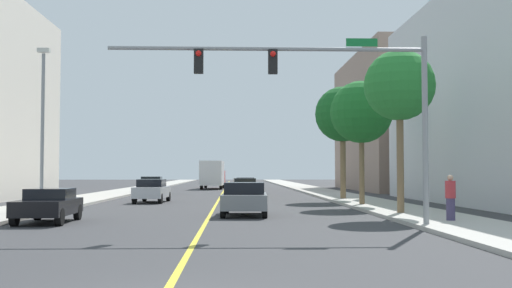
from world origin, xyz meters
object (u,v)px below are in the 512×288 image
at_px(traffic_signal_mast, 327,85).
at_px(car_silver, 152,190).
at_px(car_blue, 246,185).
at_px(delivery_truck, 213,174).
at_px(pedestrian, 450,198).
at_px(car_black, 49,205).
at_px(car_yellow, 244,187).
at_px(car_green, 152,185).
at_px(car_gray, 245,199).
at_px(palm_mid, 361,113).
at_px(palm_near, 399,86).
at_px(palm_far, 343,115).
at_px(street_lamp, 43,120).

relative_size(traffic_signal_mast, car_silver, 2.53).
bearing_deg(car_blue, delivery_truck, 106.75).
height_order(car_silver, pedestrian, pedestrian).
distance_m(car_black, pedestrian, 15.18).
relative_size(car_yellow, car_green, 0.91).
bearing_deg(car_yellow, car_green, 147.98).
relative_size(car_gray, delivery_truck, 0.53).
height_order(palm_mid, car_green, palm_mid).
height_order(palm_near, car_black, palm_near).
distance_m(palm_far, pedestrian, 19.01).
xyz_separation_m(street_lamp, palm_mid, (16.01, 5.17, 0.90)).
distance_m(palm_near, car_gray, 8.49).
distance_m(palm_mid, car_yellow, 16.84).
relative_size(palm_near, car_silver, 1.65).
bearing_deg(car_green, car_black, 87.97).
distance_m(palm_near, delivery_truck, 43.04).
xyz_separation_m(palm_near, car_blue, (-6.32, 28.07, -4.99)).
bearing_deg(car_black, palm_far, -131.67).
distance_m(car_green, pedestrian, 34.34).
xyz_separation_m(street_lamp, car_gray, (9.37, -1.47, -3.60)).
bearing_deg(palm_far, car_green, 139.43).
bearing_deg(car_green, traffic_signal_mast, 105.68).
bearing_deg(car_green, palm_far, 137.25).
distance_m(car_blue, car_black, 32.11).
xyz_separation_m(street_lamp, palm_far, (16.22, 12.23, 1.44)).
xyz_separation_m(traffic_signal_mast, car_silver, (-8.43, 17.86, -4.20)).
relative_size(palm_mid, car_green, 1.53).
distance_m(street_lamp, car_gray, 10.14).
bearing_deg(traffic_signal_mast, car_black, 165.02).
bearing_deg(car_gray, delivery_truck, 96.05).
bearing_deg(delivery_truck, palm_near, -74.74).
relative_size(traffic_signal_mast, palm_mid, 1.61).
bearing_deg(street_lamp, car_silver, 70.06).
xyz_separation_m(palm_far, pedestrian, (0.71, -18.38, -4.80)).
distance_m(car_yellow, car_gray, 21.59).
relative_size(car_green, car_black, 1.14).
distance_m(traffic_signal_mast, car_black, 11.51).
relative_size(car_gray, car_silver, 0.97).
relative_size(palm_near, delivery_truck, 0.91).
height_order(street_lamp, pedestrian, street_lamp).
xyz_separation_m(palm_near, car_yellow, (-6.54, 22.01, -5.00)).
bearing_deg(delivery_truck, traffic_signal_mast, -81.11).
bearing_deg(car_blue, pedestrian, -75.19).
xyz_separation_m(car_yellow, car_black, (-7.89, -25.00, -0.05)).
xyz_separation_m(car_yellow, delivery_truck, (-3.23, 19.71, 0.92)).
height_order(palm_near, delivery_truck, palm_near).
bearing_deg(pedestrian, car_gray, -28.47).
height_order(palm_mid, car_yellow, palm_mid).
bearing_deg(palm_far, delivery_truck, 109.48).
bearing_deg(car_green, palm_near, 116.49).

